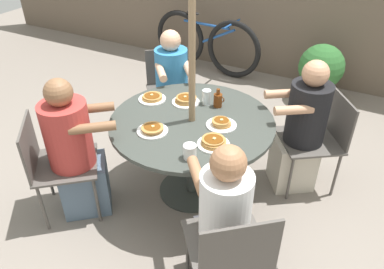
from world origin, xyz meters
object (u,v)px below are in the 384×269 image
(diner_east, at_px, (223,225))
(pancake_plate_b, at_px, (152,98))
(diner_west, at_px, (172,91))
(syrup_bottle, at_px, (218,100))
(drinking_glass_a, at_px, (207,97))
(coffee_cup, at_px, (190,152))
(patio_chair_east, at_px, (231,250))
(potted_shrub, at_px, (320,71))
(bicycle, at_px, (206,43))
(patio_chair_north, at_px, (53,161))
(pancake_plate_a, at_px, (186,100))
(pancake_plate_d, at_px, (153,129))
(pancake_plate_c, at_px, (214,142))
(patio_chair_west, at_px, (170,85))
(diner_north, at_px, (76,154))
(patio_chair_south, at_px, (320,135))
(patio_table, at_px, (192,131))
(diner_south, at_px, (301,132))
(pancake_plate_e, at_px, (221,123))

(diner_east, bearing_deg, pancake_plate_b, 101.36)
(diner_east, height_order, diner_west, diner_west)
(syrup_bottle, xyz_separation_m, drinking_glass_a, (-0.10, -0.00, 0.00))
(diner_west, height_order, coffee_cup, diner_west)
(patio_chair_east, distance_m, drinking_glass_a, 1.35)
(diner_east, relative_size, potted_shrub, 1.60)
(bicycle, bearing_deg, pancake_plate_b, -71.37)
(patio_chair_north, height_order, pancake_plate_b, patio_chair_north)
(pancake_plate_a, xyz_separation_m, pancake_plate_b, (-0.28, -0.09, -0.01))
(coffee_cup, bearing_deg, pancake_plate_d, 158.66)
(pancake_plate_b, distance_m, pancake_plate_c, 0.82)
(patio_chair_west, xyz_separation_m, pancake_plate_a, (0.52, -0.60, 0.25))
(diner_north, height_order, patio_chair_south, diner_north)
(pancake_plate_c, distance_m, coffee_cup, 0.22)
(patio_chair_east, height_order, drinking_glass_a, drinking_glass_a)
(bicycle, bearing_deg, patio_chair_west, -73.79)
(patio_chair_east, distance_m, patio_chair_west, 2.16)
(pancake_plate_a, distance_m, pancake_plate_b, 0.29)
(patio_table, relative_size, patio_chair_north, 1.52)
(diner_south, xyz_separation_m, patio_chair_west, (-1.45, 0.31, -0.04))
(coffee_cup, bearing_deg, potted_shrub, 81.92)
(patio_chair_north, height_order, pancake_plate_c, patio_chair_north)
(patio_chair_north, relative_size, patio_chair_east, 1.00)
(diner_south, xyz_separation_m, pancake_plate_a, (-0.93, -0.29, 0.21))
(pancake_plate_b, xyz_separation_m, coffee_cup, (0.66, -0.57, 0.03))
(diner_south, xyz_separation_m, pancake_plate_c, (-0.46, -0.74, 0.21))
(patio_chair_north, relative_size, pancake_plate_b, 3.64)
(pancake_plate_a, bearing_deg, patio_chair_west, 130.88)
(patio_chair_east, xyz_separation_m, diner_east, (-0.11, 0.13, 0.02))
(pancake_plate_e, height_order, coffee_cup, coffee_cup)
(drinking_glass_a, height_order, potted_shrub, drinking_glass_a)
(diner_north, xyz_separation_m, patio_chair_west, (-0.00, 1.41, -0.03))
(pancake_plate_c, xyz_separation_m, pancake_plate_d, (-0.47, -0.06, -0.00))
(patio_chair_west, bearing_deg, diner_west, 90.00)
(patio_chair_east, bearing_deg, diner_north, 130.16)
(drinking_glass_a, bearing_deg, bicycle, 115.96)
(patio_chair_north, distance_m, pancake_plate_a, 1.15)
(diner_east, bearing_deg, pancake_plate_c, 81.85)
(syrup_bottle, bearing_deg, pancake_plate_d, -115.57)
(pancake_plate_a, height_order, coffee_cup, coffee_cup)
(patio_chair_west, distance_m, potted_shrub, 1.89)
(diner_north, xyz_separation_m, pancake_plate_a, (0.52, 0.81, 0.21))
(diner_west, bearing_deg, drinking_glass_a, 104.39)
(pancake_plate_b, bearing_deg, syrup_bottle, 15.77)
(patio_chair_east, relative_size, bicycle, 0.51)
(patio_table, distance_m, pancake_plate_b, 0.49)
(pancake_plate_a, bearing_deg, potted_shrub, 68.96)
(patio_chair_north, relative_size, pancake_plate_c, 3.64)
(pancake_plate_a, relative_size, coffee_cup, 2.26)
(diner_east, distance_m, bicycle, 3.45)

